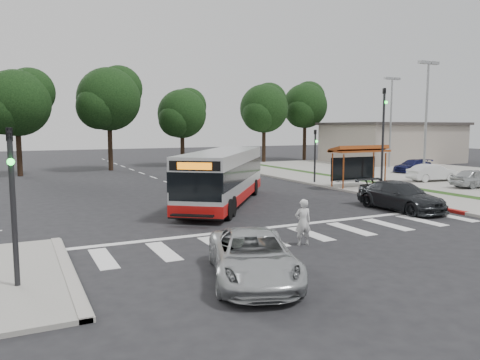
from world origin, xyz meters
TOP-DOWN VIEW (x-y plane):
  - ground at (0.00, 0.00)m, footprint 140.00×140.00m
  - sidewalk_east at (11.00, 8.00)m, footprint 4.00×40.00m
  - curb_east at (9.00, 8.00)m, footprint 0.30×40.00m
  - curb_east_red at (9.00, -2.00)m, footprint 0.32×6.00m
  - parking_lot at (23.00, 10.00)m, footprint 18.00×36.00m
  - commercial_building at (30.00, 22.00)m, footprint 14.00×10.00m
  - building_roof_cap at (30.00, 22.00)m, footprint 14.60×10.60m
  - crosswalk_ladder at (0.00, -5.00)m, footprint 18.00×2.60m
  - bus_shelter at (10.80, 5.10)m, footprint 4.20×1.60m
  - traffic_signal_sw at (-10.50, -7.01)m, footprint 0.18×0.37m
  - traffic_signal_ne_tall at (9.60, 1.49)m, footprint 0.18×0.37m
  - traffic_signal_ne_short at (9.60, 8.49)m, footprint 0.18×0.37m
  - lot_light_front at (18.00, 6.00)m, footprint 1.90×0.35m
  - lot_light_mid at (24.00, 16.00)m, footprint 1.90×0.35m
  - tree_ne_a at (16.08, 28.06)m, footprint 6.16×5.74m
  - tree_ne_b at (23.08, 30.06)m, footprint 6.16×5.74m
  - tree_north_a at (-1.92, 26.07)m, footprint 6.60×6.15m
  - tree_north_b at (6.07, 28.06)m, footprint 5.72×5.33m
  - tree_north_c at (-9.92, 24.06)m, footprint 6.16×5.74m
  - transit_bus at (-0.21, 3.02)m, footprint 8.67×10.57m
  - pedestrian at (-1.25, -6.32)m, footprint 0.67×0.51m
  - dark_sedan at (7.12, -2.58)m, footprint 2.15×5.03m
  - silver_suv_south at (-4.62, -8.96)m, footprint 3.66×5.26m
  - parked_car_0 at (17.85, 1.33)m, footprint 3.80×1.73m
  - parked_car_1 at (18.19, 5.33)m, footprint 4.02×1.82m
  - parked_car_3 at (22.10, 11.10)m, footprint 4.08×1.90m

SIDE VIEW (x-z plane):
  - ground at x=0.00m, z-range 0.00..0.00m
  - crosswalk_ladder at x=0.00m, z-range 0.00..0.01m
  - parking_lot at x=23.00m, z-range 0.00..0.10m
  - sidewalk_east at x=11.00m, z-range 0.00..0.12m
  - curb_east at x=9.00m, z-range 0.00..0.15m
  - curb_east_red at x=9.00m, z-range 0.00..0.15m
  - silver_suv_south at x=-4.62m, z-range 0.00..1.33m
  - parked_car_3 at x=22.10m, z-range 0.10..1.25m
  - dark_sedan at x=7.12m, z-range 0.00..1.44m
  - parked_car_0 at x=17.85m, z-range 0.10..1.37m
  - parked_car_1 at x=18.19m, z-range 0.10..1.38m
  - pedestrian at x=-1.25m, z-range 0.00..1.66m
  - transit_bus at x=-0.21m, z-range 0.00..2.92m
  - commercial_building at x=30.00m, z-range 0.00..4.40m
  - bus_shelter at x=10.80m, z-range 0.92..3.78m
  - traffic_signal_ne_short at x=9.60m, z-range 0.48..4.48m
  - traffic_signal_sw at x=-10.50m, z-range 0.49..4.69m
  - traffic_signal_ne_tall at x=9.60m, z-range 0.63..7.13m
  - building_roof_cap at x=30.00m, z-range 4.40..4.70m
  - tree_north_b at x=6.07m, z-range 1.45..9.88m
  - lot_light_front at x=18.00m, z-range 1.40..10.41m
  - lot_light_mid at x=24.00m, z-range 1.40..10.41m
  - tree_north_c at x=-9.92m, z-range 1.64..10.94m
  - tree_ne_a at x=16.08m, z-range 1.74..11.04m
  - tree_ne_b at x=23.08m, z-range 1.91..11.93m
  - tree_north_a at x=-1.92m, z-range 1.84..12.01m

